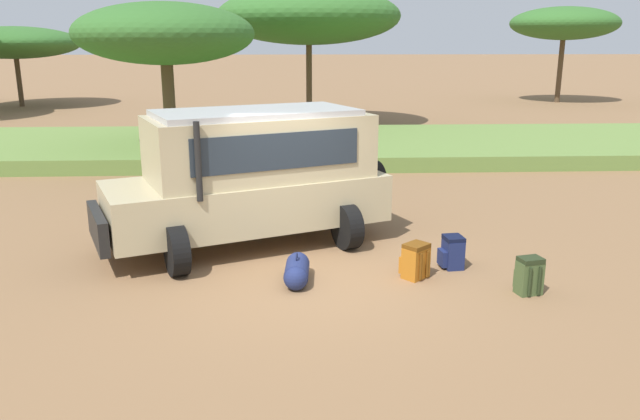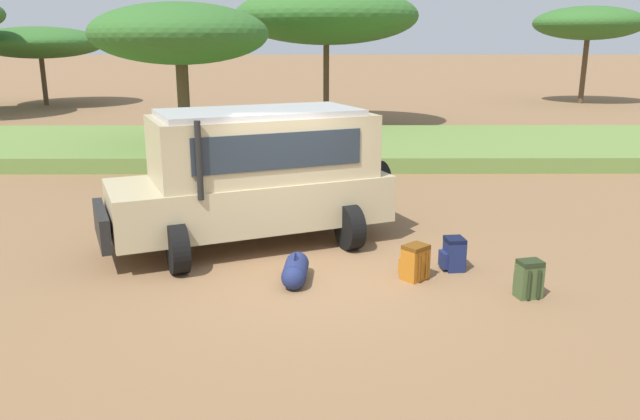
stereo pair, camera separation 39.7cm
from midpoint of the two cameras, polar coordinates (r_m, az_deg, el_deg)
name	(u,v)px [view 2 (the right image)]	position (r m, az deg, el deg)	size (l,w,h in m)	color
ground_plane	(309,278)	(9.84, 0.19, -6.23)	(320.00, 320.00, 0.00)	olive
grass_bank	(313,146)	(20.81, -0.11, 5.89)	(120.00, 7.00, 0.44)	olive
safari_vehicle	(256,174)	(11.21, -4.88, 3.30)	(5.39, 3.80, 2.44)	tan
backpack_beside_front_wheel	(453,254)	(10.38, 13.18, -3.96)	(0.42, 0.39, 0.54)	navy
backpack_cluster_center	(528,279)	(9.60, 19.66, -5.99)	(0.39, 0.40, 0.56)	#42562D
backpack_near_rear_wheel	(415,262)	(9.85, 9.80, -4.75)	(0.49, 0.50, 0.56)	#B26619
duffel_bag_low_black_case	(295,270)	(9.64, -1.08, -5.53)	(0.41, 1.01, 0.47)	navy
acacia_tree_left_mid	(40,43)	(39.39, -23.99, 13.81)	(6.99, 7.55, 4.36)	brown
acacia_tree_centre_back	(180,34)	(19.89, -12.11, 15.44)	(5.34, 5.48, 4.72)	brown
acacia_tree_right_mid	(326,16)	(27.22, 1.02, 17.29)	(7.65, 7.40, 5.75)	brown
acacia_tree_far_right	(589,23)	(40.53, 23.64, 15.37)	(6.30, 5.56, 5.51)	brown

